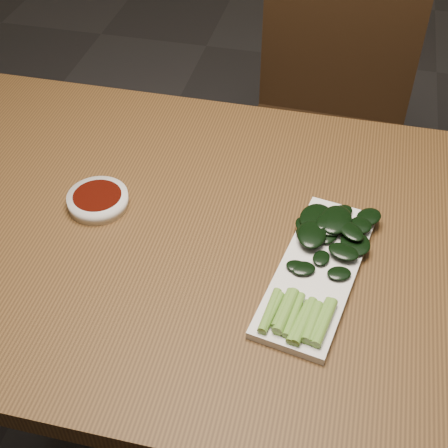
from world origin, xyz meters
The scene contains 6 objects.
ground centered at (0.00, 0.00, 0.00)m, with size 6.00×6.00×0.00m, color #2C2929.
table centered at (0.00, 0.00, 0.68)m, with size 1.40×0.80×0.75m.
chair_far centered at (0.12, 0.75, 0.49)m, with size 0.45×0.45×0.89m.
sauce_bowl centered at (-0.24, 0.02, 0.76)m, with size 0.11×0.11×0.02m.
serving_plate centered at (0.17, -0.06, 0.76)m, with size 0.18×0.34×0.01m.
gai_lan centered at (0.17, -0.03, 0.77)m, with size 0.17×0.32×0.02m.
Camera 1 is at (0.17, -0.74, 1.51)m, focal length 50.00 mm.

